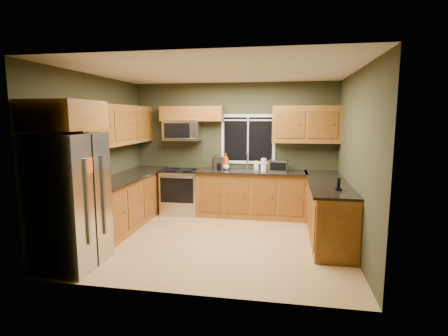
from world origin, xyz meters
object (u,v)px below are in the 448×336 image
(coffee_maker, at_px, (220,164))
(microwave, at_px, (182,130))
(toaster_oven, at_px, (278,166))
(cordless_phone, at_px, (339,187))
(kettle, at_px, (216,162))
(soap_bottle_b, at_px, (256,165))
(soap_bottle_c, at_px, (226,166))
(soap_bottle_a, at_px, (226,161))
(range, at_px, (182,191))
(paper_towel_roll, at_px, (264,165))
(refrigerator, at_px, (70,201))

(coffee_maker, bearing_deg, microwave, 171.97)
(toaster_oven, relative_size, cordless_phone, 2.18)
(kettle, distance_m, soap_bottle_b, 0.82)
(kettle, relative_size, soap_bottle_c, 1.97)
(soap_bottle_a, bearing_deg, soap_bottle_c, -62.59)
(range, height_order, cordless_phone, cordless_phone)
(microwave, height_order, soap_bottle_c, microwave)
(soap_bottle_c, bearing_deg, paper_towel_roll, -6.79)
(coffee_maker, height_order, soap_bottle_b, coffee_maker)
(microwave, bearing_deg, toaster_oven, -3.58)
(soap_bottle_b, bearing_deg, range, -171.44)
(microwave, height_order, coffee_maker, microwave)
(refrigerator, height_order, soap_bottle_a, refrigerator)
(paper_towel_roll, xyz_separation_m, soap_bottle_a, (-0.78, 0.12, 0.04))
(range, height_order, coffee_maker, coffee_maker)
(paper_towel_roll, xyz_separation_m, soap_bottle_b, (-0.17, 0.24, -0.04))
(soap_bottle_a, bearing_deg, range, -172.99)
(microwave, distance_m, coffee_maker, 1.06)
(refrigerator, xyz_separation_m, coffee_maker, (1.50, 2.79, 0.16))
(cordless_phone, bearing_deg, toaster_oven, 118.88)
(soap_bottle_a, bearing_deg, cordless_phone, -41.57)
(soap_bottle_a, distance_m, soap_bottle_b, 0.63)
(soap_bottle_c, height_order, cordless_phone, cordless_phone)
(soap_bottle_b, bearing_deg, refrigerator, -126.49)
(refrigerator, relative_size, soap_bottle_c, 11.84)
(kettle, height_order, cordless_phone, kettle)
(coffee_maker, xyz_separation_m, soap_bottle_b, (0.72, 0.21, -0.04))
(soap_bottle_b, bearing_deg, cordless_phone, -53.83)
(soap_bottle_a, height_order, soap_bottle_c, soap_bottle_a)
(range, relative_size, cordless_phone, 5.04)
(range, bearing_deg, kettle, 10.79)
(toaster_oven, height_order, paper_towel_roll, paper_towel_roll)
(coffee_maker, relative_size, soap_bottle_b, 1.50)
(refrigerator, height_order, paper_towel_roll, refrigerator)
(kettle, height_order, paper_towel_roll, kettle)
(refrigerator, height_order, range, refrigerator)
(range, height_order, soap_bottle_b, soap_bottle_b)
(range, distance_m, paper_towel_roll, 1.80)
(paper_towel_roll, xyz_separation_m, soap_bottle_c, (-0.76, 0.09, -0.05))
(microwave, bearing_deg, coffee_maker, -8.03)
(soap_bottle_a, bearing_deg, toaster_oven, -5.44)
(soap_bottle_b, bearing_deg, coffee_maker, -163.73)
(soap_bottle_b, xyz_separation_m, soap_bottle_c, (-0.59, -0.15, -0.01))
(soap_bottle_a, xyz_separation_m, soap_bottle_b, (0.61, 0.12, -0.08))
(microwave, xyz_separation_m, soap_bottle_b, (1.53, 0.09, -0.70))
(microwave, bearing_deg, paper_towel_roll, -4.96)
(soap_bottle_b, height_order, soap_bottle_c, soap_bottle_b)
(soap_bottle_a, distance_m, cordless_phone, 2.64)
(microwave, distance_m, soap_bottle_a, 1.11)
(kettle, bearing_deg, coffee_maker, -49.55)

